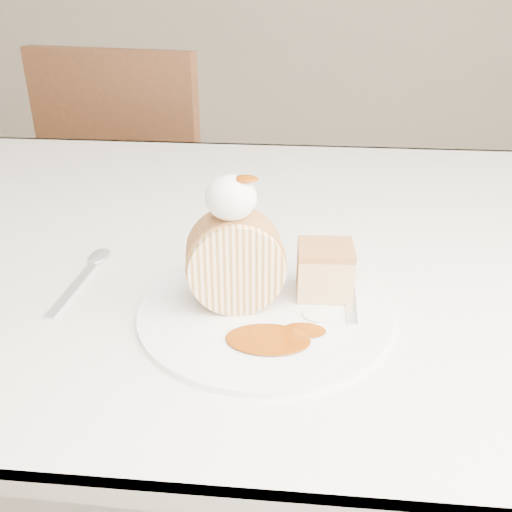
{
  "coord_description": "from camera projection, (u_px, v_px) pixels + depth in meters",
  "views": [
    {
      "loc": [
        0.09,
        -0.53,
        1.08
      ],
      "look_at": [
        0.04,
        -0.0,
        0.81
      ],
      "focal_mm": 40.0,
      "sensor_mm": 36.0,
      "label": 1
    }
  ],
  "objects": [
    {
      "name": "fork",
      "position": [
        351.0,
        296.0,
        0.63
      ],
      "size": [
        0.02,
        0.16,
        0.0
      ],
      "primitive_type": "cube",
      "rotation": [
        0.0,
        0.0,
        -0.02
      ],
      "color": "silver",
      "rests_on": "plate"
    },
    {
      "name": "cake_chunk",
      "position": [
        325.0,
        273.0,
        0.62
      ],
      "size": [
        0.06,
        0.06,
        0.05
      ],
      "primitive_type": "cube",
      "rotation": [
        0.0,
        0.0,
        0.05
      ],
      "color": "#AF7C42",
      "rests_on": "plate"
    },
    {
      "name": "whipped_cream",
      "position": [
        231.0,
        198.0,
        0.56
      ],
      "size": [
        0.05,
        0.05,
        0.05
      ],
      "primitive_type": "ellipsoid",
      "color": "white",
      "rests_on": "roulade_slice"
    },
    {
      "name": "roulade_slice",
      "position": [
        236.0,
        262.0,
        0.59
      ],
      "size": [
        0.11,
        0.07,
        0.1
      ],
      "primitive_type": "cylinder",
      "rotation": [
        1.57,
        0.0,
        0.19
      ],
      "color": "#FFE5B1",
      "rests_on": "plate"
    },
    {
      "name": "caramel_pool",
      "position": [
        268.0,
        339.0,
        0.55
      ],
      "size": [
        0.09,
        0.06,
        0.0
      ],
      "primitive_type": null,
      "rotation": [
        0.0,
        0.0,
        0.05
      ],
      "color": "#7D3305",
      "rests_on": "plate"
    },
    {
      "name": "chair_far",
      "position": [
        142.0,
        192.0,
        1.59
      ],
      "size": [
        0.5,
        0.5,
        0.92
      ],
      "rotation": [
        0.0,
        0.0,
        2.97
      ],
      "color": "brown",
      "rests_on": "ground"
    },
    {
      "name": "table",
      "position": [
        239.0,
        287.0,
        0.84
      ],
      "size": [
        1.4,
        0.9,
        0.75
      ],
      "color": "white",
      "rests_on": "ground"
    },
    {
      "name": "spoon",
      "position": [
        73.0,
        289.0,
        0.65
      ],
      "size": [
        0.03,
        0.15,
        0.0
      ],
      "primitive_type": "cube",
      "rotation": [
        0.0,
        0.0,
        -0.04
      ],
      "color": "silver",
      "rests_on": "table"
    },
    {
      "name": "caramel_drizzle",
      "position": [
        245.0,
        173.0,
        0.55
      ],
      "size": [
        0.03,
        0.02,
        0.01
      ],
      "primitive_type": "ellipsoid",
      "color": "#7D3305",
      "rests_on": "whipped_cream"
    },
    {
      "name": "plate",
      "position": [
        264.0,
        312.0,
        0.61
      ],
      "size": [
        0.28,
        0.28,
        0.01
      ],
      "primitive_type": "cylinder",
      "rotation": [
        0.0,
        0.0,
        0.05
      ],
      "color": "white",
      "rests_on": "table"
    }
  ]
}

